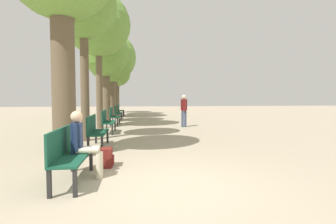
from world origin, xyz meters
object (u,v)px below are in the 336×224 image
tree_row_4 (111,58)px  bench_row_5 (120,109)px  bench_row_1 (95,129)px  tree_row_2 (98,25)px  bench_row_4 (117,112)px  bench_row_0 (67,151)px  tree_row_6 (117,74)px  person_seated (84,142)px  backpack (107,158)px  bench_row_3 (113,115)px  bench_row_2 (107,120)px  pedestrian_near (184,109)px  tree_row_5 (114,56)px  tree_row_1 (83,8)px  tree_row_3 (106,55)px

tree_row_4 → bench_row_5: bearing=69.8°
bench_row_1 → tree_row_2: 6.70m
bench_row_4 → bench_row_5: (0.00, 3.26, 0.00)m
bench_row_5 → tree_row_4: tree_row_4 is taller
bench_row_0 → tree_row_6: 21.49m
person_seated → tree_row_6: bearing=92.1°
tree_row_2 → backpack: bearing=-81.5°
bench_row_0 → backpack: 1.19m
bench_row_3 → tree_row_6: 11.93m
bench_row_2 → bench_row_3: bearing=90.0°
bench_row_3 → tree_row_2: (-0.52, -1.49, 4.40)m
tree_row_6 → bench_row_1: bearing=-88.3°
bench_row_3 → pedestrian_near: (3.64, -1.48, 0.39)m
tree_row_5 → tree_row_2: bearing=-90.0°
bench_row_0 → bench_row_3: 9.77m
pedestrian_near → backpack: bearing=-112.8°
bench_row_5 → tree_row_4: (-0.52, -1.42, 3.83)m
bench_row_3 → tree_row_1: tree_row_1 is taller
bench_row_2 → tree_row_3: tree_row_3 is taller
bench_row_2 → tree_row_1: tree_row_1 is taller
tree_row_5 → tree_row_1: bearing=-90.0°
tree_row_1 → backpack: size_ratio=14.10×
bench_row_5 → backpack: 15.32m
tree_row_6 → bench_row_4: bearing=-86.4°
tree_row_6 → pedestrian_near: 13.89m
backpack → bench_row_2: bearing=95.9°
bench_row_2 → tree_row_2: bearing=106.5°
tree_row_5 → tree_row_6: 3.76m
tree_row_1 → backpack: tree_row_1 is taller
bench_row_2 → tree_row_3: bearing=96.1°
bench_row_0 → tree_row_3: size_ratio=0.28×
bench_row_3 → backpack: bearing=-86.3°
bench_row_2 → tree_row_2: size_ratio=0.24×
bench_row_0 → bench_row_1: bearing=90.0°
person_seated → tree_row_3: bearing=93.9°
bench_row_1 → tree_row_5: (-0.52, 14.39, 4.37)m
tree_row_4 → backpack: tree_row_4 is taller
bench_row_2 → tree_row_4: tree_row_4 is taller
bench_row_2 → bench_row_4: (0.00, 6.52, 0.00)m
bench_row_3 → tree_row_5: (-0.52, 7.87, 4.37)m
bench_row_3 → bench_row_2: bearing=-90.0°
bench_row_5 → backpack: (0.57, -15.31, -0.35)m
tree_row_2 → pedestrian_near: bearing=0.2°
bench_row_0 → tree_row_2: tree_row_2 is taller
bench_row_3 → tree_row_3: tree_row_3 is taller
pedestrian_near → bench_row_0: bearing=-113.7°
bench_row_2 → backpack: (0.57, -5.53, -0.35)m
pedestrian_near → bench_row_2: bearing=-153.9°
tree_row_1 → tree_row_5: size_ratio=0.87×
bench_row_3 → person_seated: (0.24, -9.55, 0.12)m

